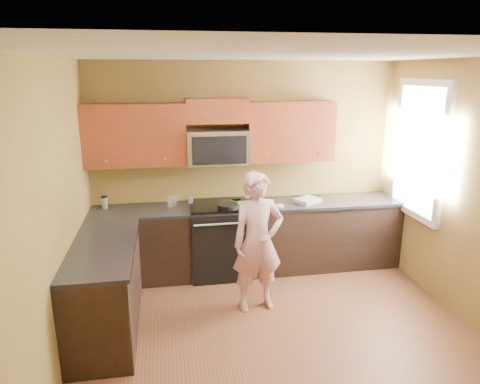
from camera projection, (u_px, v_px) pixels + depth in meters
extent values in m
plane|color=brown|center=(283.00, 345.00, 4.24)|extent=(4.00, 4.00, 0.00)
plane|color=white|center=(292.00, 54.00, 3.51)|extent=(4.00, 4.00, 0.00)
plane|color=brown|center=(246.00, 166.00, 5.77)|extent=(4.00, 0.00, 4.00)
plane|color=brown|center=(408.00, 350.00, 1.98)|extent=(4.00, 0.00, 4.00)
plane|color=brown|center=(49.00, 227.00, 3.54)|extent=(0.00, 4.00, 4.00)
cube|color=black|center=(250.00, 239.00, 5.73)|extent=(4.00, 0.60, 0.88)
cube|color=black|center=(106.00, 290.00, 4.41)|extent=(0.60, 1.60, 0.88)
cube|color=black|center=(250.00, 206.00, 5.60)|extent=(4.00, 0.62, 0.04)
cube|color=black|center=(103.00, 247.00, 4.28)|extent=(0.62, 1.60, 0.04)
cube|color=maroon|center=(216.00, 111.00, 5.35)|extent=(0.76, 0.33, 0.30)
imported|color=#DA6D86|center=(258.00, 242.00, 4.73)|extent=(0.60, 0.43, 1.56)
cube|color=#B27F47|center=(297.00, 201.00, 5.69)|extent=(0.12, 0.12, 0.01)
ellipsoid|color=silver|center=(280.00, 206.00, 5.41)|extent=(0.12, 0.13, 0.06)
ellipsoid|color=silver|center=(301.00, 200.00, 5.66)|extent=(0.13, 0.14, 0.07)
cube|color=silver|center=(308.00, 200.00, 5.68)|extent=(0.38, 0.35, 0.05)
cylinder|color=silver|center=(170.00, 202.00, 5.49)|extent=(0.07, 0.07, 0.12)
cylinder|color=silver|center=(175.00, 200.00, 5.57)|extent=(0.08, 0.08, 0.12)
cylinder|color=silver|center=(190.00, 201.00, 5.53)|extent=(0.09, 0.09, 0.12)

